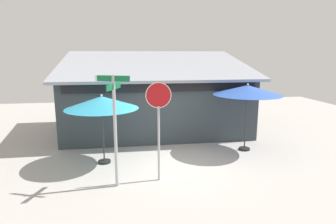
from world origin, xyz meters
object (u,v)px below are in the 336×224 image
street_sign_post (115,120)px  stop_sign (159,113)px  patio_umbrella_teal_left (102,103)px  patio_umbrella_royal_blue_center (248,90)px

street_sign_post → stop_sign: street_sign_post is taller
patio_umbrella_teal_left → patio_umbrella_royal_blue_center: bearing=6.0°
street_sign_post → patio_umbrella_teal_left: street_sign_post is taller
street_sign_post → patio_umbrella_royal_blue_center: bearing=26.4°
street_sign_post → stop_sign: size_ratio=1.08×
street_sign_post → stop_sign: bearing=9.9°
stop_sign → patio_umbrella_teal_left: bearing=135.8°
street_sign_post → patio_umbrella_royal_blue_center: 5.59m
stop_sign → patio_umbrella_royal_blue_center: (3.73, 2.26, 0.32)m
street_sign_post → patio_umbrella_royal_blue_center: street_sign_post is taller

